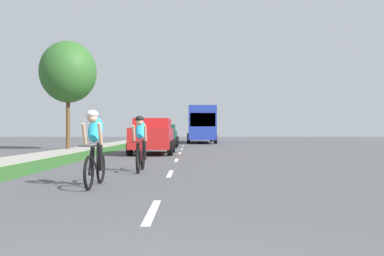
# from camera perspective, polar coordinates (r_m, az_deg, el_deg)

# --- Properties ---
(ground_plane) EXTENTS (120.00, 120.00, 0.00)m
(ground_plane) POSITION_cam_1_polar(r_m,az_deg,el_deg) (22.12, -1.69, -3.46)
(ground_plane) COLOR #4C4C4F
(grass_verge) EXTENTS (1.85, 70.00, 0.01)m
(grass_verge) POSITION_cam_1_polar(r_m,az_deg,el_deg) (22.70, -13.44, -3.36)
(grass_verge) COLOR #2D6026
(grass_verge) RESTS_ON ground_plane
(sidewalk_concrete) EXTENTS (1.91, 70.00, 0.10)m
(sidewalk_concrete) POSITION_cam_1_polar(r_m,az_deg,el_deg) (23.20, -17.97, -3.28)
(sidewalk_concrete) COLOR #9E998E
(sidewalk_concrete) RESTS_ON ground_plane
(lane_markings_center) EXTENTS (0.12, 52.71, 0.01)m
(lane_markings_center) POSITION_cam_1_polar(r_m,az_deg,el_deg) (26.11, -1.48, -2.99)
(lane_markings_center) COLOR white
(lane_markings_center) RESTS_ON ground_plane
(cyclist_lead) EXTENTS (0.42, 1.72, 1.58)m
(cyclist_lead) POSITION_cam_1_polar(r_m,az_deg,el_deg) (8.51, -13.70, -2.73)
(cyclist_lead) COLOR black
(cyclist_lead) RESTS_ON ground_plane
(cyclist_trailing) EXTENTS (0.42, 1.72, 1.58)m
(cyclist_trailing) POSITION_cam_1_polar(r_m,az_deg,el_deg) (11.46, -7.36, -2.16)
(cyclist_trailing) COLOR black
(cyclist_trailing) RESTS_ON ground_plane
(suv_red) EXTENTS (2.15, 4.70, 1.79)m
(suv_red) POSITION_cam_1_polar(r_m,az_deg,el_deg) (20.38, -5.62, -1.04)
(suv_red) COLOR red
(suv_red) RESTS_ON ground_plane
(pickup_dark_green) EXTENTS (2.22, 5.10, 1.64)m
(pickup_dark_green) POSITION_cam_1_polar(r_m,az_deg,el_deg) (29.26, -4.19, -1.11)
(pickup_dark_green) COLOR #194C2D
(pickup_dark_green) RESTS_ON ground_plane
(bus_blue) EXTENTS (2.78, 11.60, 3.48)m
(bus_blue) POSITION_cam_1_polar(r_m,az_deg,el_deg) (40.91, 1.28, 0.68)
(bus_blue) COLOR #23389E
(bus_blue) RESTS_ON ground_plane
(street_tree_near) EXTENTS (3.50, 3.50, 6.80)m
(street_tree_near) POSITION_cam_1_polar(r_m,az_deg,el_deg) (26.39, -17.27, 7.63)
(street_tree_near) COLOR brown
(street_tree_near) RESTS_ON ground_plane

